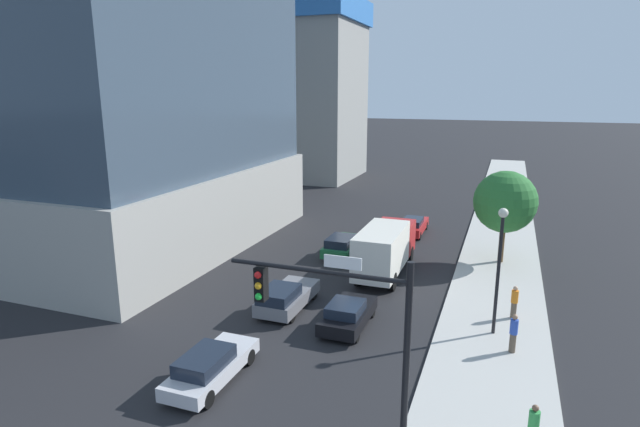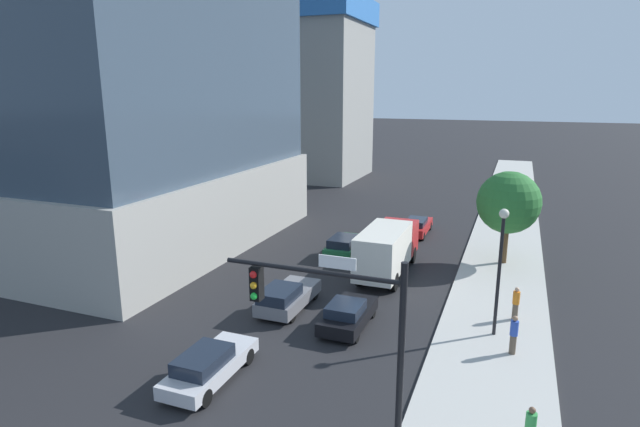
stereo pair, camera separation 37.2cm
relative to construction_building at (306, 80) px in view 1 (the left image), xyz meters
name	(u,v)px [view 1 (the left image)]	position (x,y,z in m)	size (l,w,h in m)	color
sidewalk	(496,293)	(25.40, -34.53, -12.50)	(5.13, 120.00, 0.15)	#B2AFA8
construction_building	(306,80)	(0.00, 0.00, 0.00)	(13.87, 15.71, 32.43)	gray
traffic_light_pole	(344,326)	(21.41, -50.73, -7.81)	(5.50, 0.48, 6.76)	black
street_lamp	(500,253)	(25.43, -39.94, -8.48)	(0.44, 0.44, 6.07)	black
street_tree	(505,202)	(25.47, -28.88, -8.33)	(4.05, 4.05, 6.13)	brown
car_black	(348,314)	(18.69, -41.45, -11.89)	(1.88, 4.24, 1.39)	black
car_red	(413,226)	(18.69, -23.62, -11.88)	(1.72, 4.77, 1.37)	red
car_gray	(286,297)	(15.03, -40.66, -11.83)	(1.94, 4.56, 1.51)	slate
car_silver	(210,366)	(15.03, -48.01, -11.86)	(1.80, 4.76, 1.41)	#B7B7BC
car_green	(343,245)	(15.03, -30.75, -11.84)	(1.94, 4.75, 1.47)	#1E6638
box_truck	(385,247)	(18.69, -33.63, -10.76)	(2.37, 7.90, 3.20)	#B21E1E
pedestrian_orange_shirt	(514,302)	(26.31, -37.88, -11.55)	(0.34, 0.34, 1.71)	brown
pedestrian_blue_shirt	(513,333)	(26.27, -41.55, -11.52)	(0.34, 0.34, 1.77)	brown
pedestrian_green_shirt	(533,427)	(26.87, -48.02, -11.61)	(0.34, 0.34, 1.60)	#38334C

